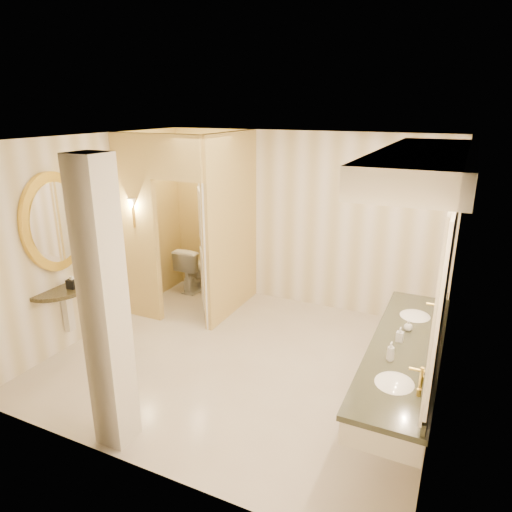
# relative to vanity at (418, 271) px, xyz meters

# --- Properties ---
(floor) EXTENTS (4.50, 4.50, 0.00)m
(floor) POSITION_rel_vanity_xyz_m (-1.98, 0.40, -1.63)
(floor) COLOR beige
(floor) RESTS_ON ground
(ceiling) EXTENTS (4.50, 4.50, 0.00)m
(ceiling) POSITION_rel_vanity_xyz_m (-1.98, 0.40, 1.07)
(ceiling) COLOR white
(ceiling) RESTS_ON wall_back
(wall_back) EXTENTS (4.50, 0.02, 2.70)m
(wall_back) POSITION_rel_vanity_xyz_m (-1.98, 2.40, -0.28)
(wall_back) COLOR white
(wall_back) RESTS_ON floor
(wall_front) EXTENTS (4.50, 0.02, 2.70)m
(wall_front) POSITION_rel_vanity_xyz_m (-1.98, -1.60, -0.28)
(wall_front) COLOR white
(wall_front) RESTS_ON floor
(wall_left) EXTENTS (0.02, 4.00, 2.70)m
(wall_left) POSITION_rel_vanity_xyz_m (-4.23, 0.40, -0.28)
(wall_left) COLOR white
(wall_left) RESTS_ON floor
(wall_right) EXTENTS (0.02, 4.00, 2.70)m
(wall_right) POSITION_rel_vanity_xyz_m (0.27, 0.40, -0.28)
(wall_right) COLOR white
(wall_right) RESTS_ON floor
(toilet_closet) EXTENTS (1.50, 1.55, 2.70)m
(toilet_closet) POSITION_rel_vanity_xyz_m (-3.11, 1.36, -0.24)
(toilet_closet) COLOR #E4CA77
(toilet_closet) RESTS_ON floor
(wall_sconce) EXTENTS (0.14, 0.14, 0.42)m
(wall_sconce) POSITION_rel_vanity_xyz_m (-3.90, 0.83, 0.10)
(wall_sconce) COLOR gold
(wall_sconce) RESTS_ON toilet_closet
(vanity) EXTENTS (0.75, 2.76, 2.09)m
(vanity) POSITION_rel_vanity_xyz_m (0.00, 0.00, 0.00)
(vanity) COLOR silver
(vanity) RESTS_ON floor
(console_shelf) EXTENTS (0.94, 0.94, 1.92)m
(console_shelf) POSITION_rel_vanity_xyz_m (-4.19, -0.27, -0.29)
(console_shelf) COLOR black
(console_shelf) RESTS_ON floor
(pillar) EXTENTS (0.30, 0.30, 2.70)m
(pillar) POSITION_rel_vanity_xyz_m (-2.43, -1.37, -0.28)
(pillar) COLOR silver
(pillar) RESTS_ON floor
(tissue_box) EXTENTS (0.12, 0.12, 0.11)m
(tissue_box) POSITION_rel_vanity_xyz_m (-4.01, -0.29, -0.70)
(tissue_box) COLOR black
(tissue_box) RESTS_ON console_shelf
(toilet) EXTENTS (0.44, 0.76, 0.77)m
(toilet) POSITION_rel_vanity_xyz_m (-3.77, 2.15, -1.24)
(toilet) COLOR white
(toilet) RESTS_ON floor
(soap_bottle_a) EXTENTS (0.07, 0.07, 0.15)m
(soap_bottle_a) POSITION_rel_vanity_xyz_m (-0.10, 0.04, -0.68)
(soap_bottle_a) COLOR beige
(soap_bottle_a) RESTS_ON vanity
(soap_bottle_b) EXTENTS (0.10, 0.10, 0.11)m
(soap_bottle_b) POSITION_rel_vanity_xyz_m (-0.05, 0.30, -0.70)
(soap_bottle_b) COLOR silver
(soap_bottle_b) RESTS_ON vanity
(soap_bottle_c) EXTENTS (0.08, 0.08, 0.18)m
(soap_bottle_c) POSITION_rel_vanity_xyz_m (-0.12, -0.35, -0.66)
(soap_bottle_c) COLOR #C6B28C
(soap_bottle_c) RESTS_ON vanity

